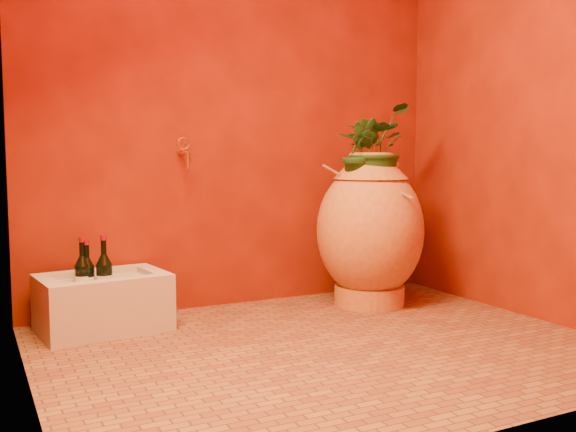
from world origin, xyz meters
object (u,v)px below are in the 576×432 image
wine_bottle_a (87,279)px  wine_bottle_c (83,279)px  amphora (370,230)px  wine_bottle_b (104,278)px  wall_tap (184,151)px  stone_basin (103,304)px

wine_bottle_a → wine_bottle_c: (-0.02, -0.00, 0.01)m
amphora → wine_bottle_b: size_ratio=2.69×
amphora → wall_tap: bearing=163.2°
wine_bottle_b → wall_tap: (0.48, 0.21, 0.61)m
wine_bottle_a → wall_tap: 0.85m
wine_bottle_c → wall_tap: bearing=15.8°
amphora → wall_tap: size_ratio=5.25×
wine_bottle_b → wall_tap: size_ratio=1.95×
wine_bottle_a → wine_bottle_c: wine_bottle_c is taller
wine_bottle_a → wall_tap: wall_tap is taller
amphora → wine_bottle_b: amphora is taller
wine_bottle_b → wall_tap: bearing=24.1°
wine_bottle_b → stone_basin: bearing=90.9°
amphora → stone_basin: amphora is taller
wine_bottle_b → wine_bottle_c: wine_bottle_b is taller
stone_basin → wine_bottle_b: wine_bottle_b is taller
wine_bottle_a → amphora: bearing=-5.2°
wine_bottle_b → wine_bottle_a: bearing=142.8°
wine_bottle_b → wine_bottle_c: 0.11m
wine_bottle_b → wine_bottle_c: bearing=150.4°
wine_bottle_a → wall_tap: size_ratio=1.79×
stone_basin → wine_bottle_a: wine_bottle_a is taller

